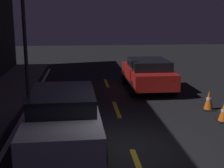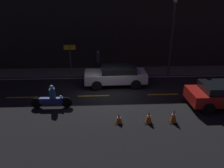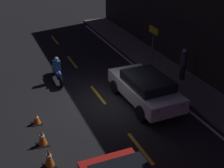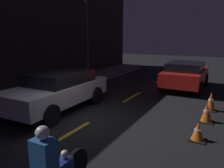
{
  "view_description": "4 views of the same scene",
  "coord_description": "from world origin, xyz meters",
  "views": [
    {
      "loc": [
        -7.35,
        1.25,
        3.38
      ],
      "look_at": [
        2.41,
        0.28,
        1.2
      ],
      "focal_mm": 50.0,
      "sensor_mm": 36.0,
      "label": 1
    },
    {
      "loc": [
        -0.46,
        -12.7,
        6.01
      ],
      "look_at": [
        0.18,
        0.17,
        0.73
      ],
      "focal_mm": 35.0,
      "sensor_mm": 36.0,
      "label": 2
    },
    {
      "loc": [
        11.66,
        -4.57,
        7.38
      ],
      "look_at": [
        0.37,
        0.17,
        1.2
      ],
      "focal_mm": 50.0,
      "sensor_mm": 36.0,
      "label": 3
    },
    {
      "loc": [
        -5.44,
        -3.83,
        2.68
      ],
      "look_at": [
        2.37,
        0.45,
        0.77
      ],
      "focal_mm": 35.0,
      "sensor_mm": 36.0,
      "label": 4
    }
  ],
  "objects": [
    {
      "name": "ground_plane",
      "position": [
        0.0,
        0.0,
        0.0
      ],
      "size": [
        56.0,
        56.0,
        0.0
      ],
      "primitive_type": "plane",
      "color": "black"
    },
    {
      "name": "lane_dash_c",
      "position": [
        -1.0,
        0.0,
        0.0
      ],
      "size": [
        2.0,
        0.14,
        0.01
      ],
      "color": "gold",
      "rests_on": "ground"
    },
    {
      "name": "lane_dash_d",
      "position": [
        3.5,
        0.0,
        0.0
      ],
      "size": [
        2.0,
        0.14,
        0.01
      ],
      "color": "gold",
      "rests_on": "ground"
    },
    {
      "name": "lane_dash_e",
      "position": [
        8.0,
        0.0,
        0.0
      ],
      "size": [
        2.0,
        0.14,
        0.01
      ],
      "color": "gold",
      "rests_on": "ground"
    },
    {
      "name": "lane_solid_kerb",
      "position": [
        0.0,
        3.26,
        0.0
      ],
      "size": [
        25.2,
        0.14,
        0.01
      ],
      "color": "silver",
      "rests_on": "ground"
    },
    {
      "name": "sedan_white",
      "position": [
        0.55,
        1.76,
        0.78
      ],
      "size": [
        4.32,
        2.05,
        1.42
      ],
      "rotation": [
        0.0,
        0.0,
        3.17
      ],
      "color": "silver",
      "rests_on": "ground"
    },
    {
      "name": "taxi_red",
      "position": [
        6.45,
        -1.78,
        0.77
      ],
      "size": [
        4.07,
        1.99,
        1.41
      ],
      "rotation": [
        0.0,
        0.0,
        -0.0
      ],
      "color": "red",
      "rests_on": "ground"
    },
    {
      "name": "traffic_cone_near",
      "position": [
        0.36,
        -3.24,
        0.24
      ],
      "size": [
        0.43,
        0.43,
        0.5
      ],
      "color": "black",
      "rests_on": "ground"
    },
    {
      "name": "traffic_cone_mid",
      "position": [
        1.86,
        -3.3,
        0.31
      ],
      "size": [
        0.45,
        0.45,
        0.64
      ],
      "color": "black",
      "rests_on": "ground"
    },
    {
      "name": "traffic_cone_far",
      "position": [
        3.12,
        -3.32,
        0.35
      ],
      "size": [
        0.43,
        0.43,
        0.72
      ],
      "color": "black",
      "rests_on": "ground"
    },
    {
      "name": "street_lamp",
      "position": [
        4.8,
        3.36,
        3.24
      ],
      "size": [
        0.28,
        0.28,
        5.76
      ],
      "color": "#333338",
      "rests_on": "ground"
    }
  ]
}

